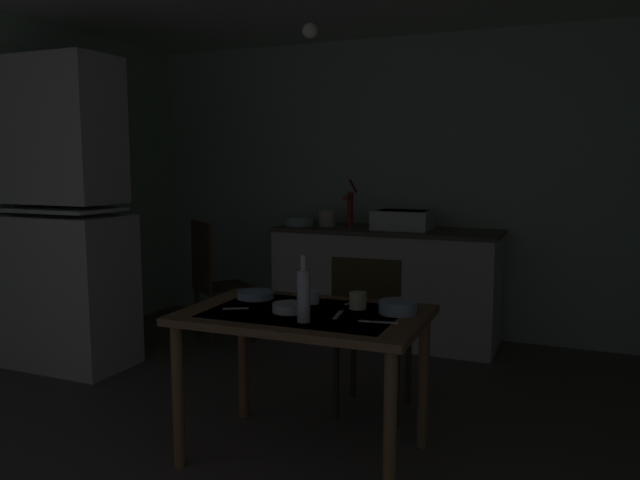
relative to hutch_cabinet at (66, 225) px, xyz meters
name	(u,v)px	position (x,y,z in m)	size (l,w,h in m)	color
ground_plane	(283,410)	(1.73, -0.15, -0.99)	(5.34, 5.34, 0.00)	#5A4E48
wall_back	(386,186)	(1.73, 1.84, 0.23)	(4.44, 0.10, 2.44)	#ACC6AB
hutch_cabinet	(66,225)	(0.00, 0.00, 0.00)	(0.83, 0.52, 2.12)	silver
counter_cabinet	(386,284)	(1.85, 1.47, -0.54)	(1.78, 0.64, 0.90)	silver
sink_basin	(403,220)	(1.98, 1.47, -0.02)	(0.44, 0.34, 0.15)	white
hand_pump	(350,206)	(1.53, 1.52, 0.08)	(0.05, 0.27, 0.39)	maroon
mixing_bowl_counter	(300,221)	(1.12, 1.42, -0.06)	(0.24, 0.24, 0.07)	#ADD1C1
stoneware_crock	(327,218)	(1.36, 1.44, -0.03)	(0.14, 0.14, 0.13)	beige
dining_table	(305,331)	(2.08, -0.62, -0.37)	(1.15, 0.77, 0.72)	brown
chair_far_side	(371,331)	(2.22, -0.01, -0.51)	(0.43, 0.43, 0.91)	#362814
chair_by_counter	(215,280)	(0.62, 0.89, -0.49)	(0.56, 0.56, 0.97)	#3D271C
serving_bowl_wide	(398,307)	(2.50, -0.48, -0.24)	(0.18, 0.18, 0.06)	#9EB2C6
soup_bowl_small	(256,295)	(1.74, -0.45, -0.25)	(0.19, 0.19, 0.04)	#9EB2C6
sauce_dish	(289,308)	(2.02, -0.65, -0.25)	(0.16, 0.16, 0.04)	white
mug_dark	(358,300)	(2.30, -0.47, -0.23)	(0.08, 0.08, 0.08)	beige
teacup_mint	(311,297)	(2.04, -0.45, -0.24)	(0.09, 0.09, 0.07)	white
glass_bottle	(304,294)	(2.16, -0.80, -0.15)	(0.06, 0.06, 0.30)	#B7BCC1
table_knife	(378,322)	(2.47, -0.68, -0.27)	(0.18, 0.02, 0.01)	silver
teaspoon_near_bowl	(352,302)	(2.23, -0.36, -0.27)	(0.13, 0.02, 0.01)	beige
teaspoon_by_cup	(338,315)	(2.26, -0.63, -0.27)	(0.16, 0.02, 0.01)	beige
serving_spoon	(236,309)	(1.76, -0.70, -0.27)	(0.12, 0.02, 0.01)	beige
pendant_bulb	(310,31)	(1.97, -0.29, 1.09)	(0.08, 0.08, 0.08)	#F9EFCC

